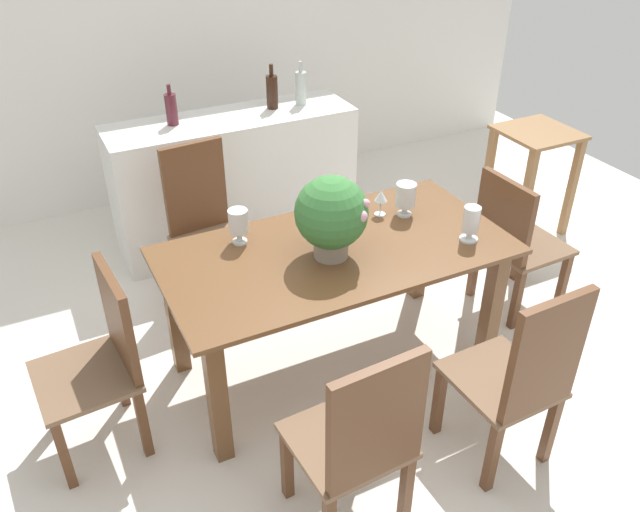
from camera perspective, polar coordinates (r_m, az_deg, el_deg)
ground_plane at (r=3.73m, az=1.51°, el=-9.63°), size 7.04×7.04×0.00m
back_wall at (r=5.34m, az=-12.13°, el=18.83°), size 6.40×0.10×2.60m
dining_table at (r=3.37m, az=1.38°, el=-1.35°), size 1.78×0.91×0.77m
chair_foot_end at (r=4.05m, az=16.66°, el=1.52°), size 0.47×0.48×0.91m
chair_head_end at (r=3.18m, az=-18.60°, el=-8.29°), size 0.47×0.49×0.93m
chair_near_left at (r=2.63m, az=3.66°, el=-15.79°), size 0.47×0.47×0.99m
chair_far_left at (r=4.06m, az=-10.23°, el=3.20°), size 0.46×0.46×1.02m
chair_near_right at (r=3.00m, az=17.34°, el=-10.00°), size 0.44×0.48×1.02m
flower_centerpiece at (r=3.12m, az=1.01°, el=3.66°), size 0.36×0.36×0.43m
crystal_vase_left at (r=3.40m, az=13.16°, el=2.98°), size 0.10×0.10×0.19m
crystal_vase_center_near at (r=3.58m, az=7.56°, el=5.27°), size 0.11×0.11×0.19m
crystal_vase_right at (r=3.31m, az=-7.20°, el=2.95°), size 0.10×0.10×0.19m
wine_glass at (r=3.57m, az=5.38°, el=5.20°), size 0.07×0.07×0.15m
kitchen_counter at (r=4.71m, az=-7.47°, el=6.66°), size 1.71×0.51×0.94m
wine_bottle_tall at (r=4.69m, az=-1.70°, el=14.61°), size 0.08×0.08×0.30m
wine_bottle_amber at (r=4.43m, az=-12.96°, el=12.52°), size 0.08×0.08×0.27m
wine_bottle_green at (r=4.63m, az=-4.25°, el=14.27°), size 0.08×0.08×0.31m
side_table at (r=5.01m, az=18.27°, el=8.04°), size 0.51×0.51×0.79m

